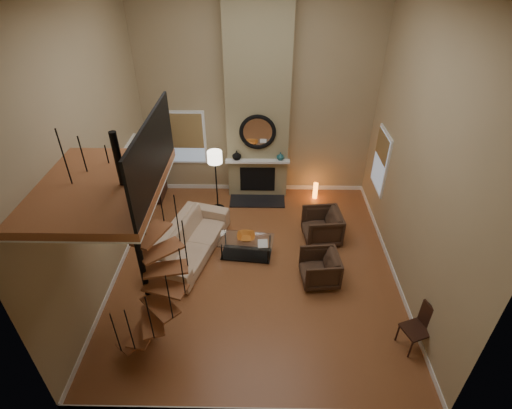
{
  "coord_description": "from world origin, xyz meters",
  "views": [
    {
      "loc": [
        0.12,
        -6.42,
        6.1
      ],
      "look_at": [
        0.0,
        0.4,
        1.4
      ],
      "focal_mm": 27.62,
      "sensor_mm": 36.0,
      "label": 1
    }
  ],
  "objects_px": {
    "sofa": "(191,239)",
    "armchair_near": "(325,226)",
    "hutch": "(153,167)",
    "accent_lamp": "(315,191)",
    "side_chair": "(421,325)",
    "armchair_far": "(323,268)",
    "coffee_table": "(246,245)",
    "floor_lamp": "(215,162)"
  },
  "relations": [
    {
      "from": "sofa",
      "to": "armchair_near",
      "type": "distance_m",
      "value": 3.18
    },
    {
      "from": "hutch",
      "to": "accent_lamp",
      "type": "xyz_separation_m",
      "value": [
        4.39,
        0.02,
        -0.7
      ]
    },
    {
      "from": "hutch",
      "to": "side_chair",
      "type": "distance_m",
      "value": 7.4
    },
    {
      "from": "armchair_far",
      "to": "side_chair",
      "type": "bearing_deg",
      "value": 37.75
    },
    {
      "from": "coffee_table",
      "to": "floor_lamp",
      "type": "relative_size",
      "value": 0.75
    },
    {
      "from": "hutch",
      "to": "armchair_near",
      "type": "relative_size",
      "value": 2.09
    },
    {
      "from": "floor_lamp",
      "to": "hutch",
      "type": "bearing_deg",
      "value": 163.09
    },
    {
      "from": "coffee_table",
      "to": "hutch",
      "type": "bearing_deg",
      "value": 137.12
    },
    {
      "from": "armchair_near",
      "to": "armchair_far",
      "type": "bearing_deg",
      "value": -14.97
    },
    {
      "from": "coffee_table",
      "to": "accent_lamp",
      "type": "distance_m",
      "value": 3.01
    },
    {
      "from": "armchair_far",
      "to": "coffee_table",
      "type": "distance_m",
      "value": 1.81
    },
    {
      "from": "armchair_near",
      "to": "coffee_table",
      "type": "height_order",
      "value": "armchair_near"
    },
    {
      "from": "armchair_near",
      "to": "sofa",
      "type": "bearing_deg",
      "value": -85.14
    },
    {
      "from": "floor_lamp",
      "to": "coffee_table",
      "type": "bearing_deg",
      "value": -65.9
    },
    {
      "from": "sofa",
      "to": "side_chair",
      "type": "distance_m",
      "value": 4.99
    },
    {
      "from": "side_chair",
      "to": "accent_lamp",
      "type": "bearing_deg",
      "value": 105.15
    },
    {
      "from": "hutch",
      "to": "sofa",
      "type": "xyz_separation_m",
      "value": [
        1.31,
        -2.32,
        -0.55
      ]
    },
    {
      "from": "side_chair",
      "to": "floor_lamp",
      "type": "bearing_deg",
      "value": 133.16
    },
    {
      "from": "accent_lamp",
      "to": "floor_lamp",
      "type": "bearing_deg",
      "value": -168.42
    },
    {
      "from": "sofa",
      "to": "floor_lamp",
      "type": "height_order",
      "value": "floor_lamp"
    },
    {
      "from": "sofa",
      "to": "accent_lamp",
      "type": "height_order",
      "value": "sofa"
    },
    {
      "from": "sofa",
      "to": "side_chair",
      "type": "bearing_deg",
      "value": -103.18
    },
    {
      "from": "sofa",
      "to": "side_chair",
      "type": "relative_size",
      "value": 2.7
    },
    {
      "from": "hutch",
      "to": "floor_lamp",
      "type": "bearing_deg",
      "value": -16.91
    },
    {
      "from": "hutch",
      "to": "coffee_table",
      "type": "distance_m",
      "value": 3.57
    },
    {
      "from": "armchair_far",
      "to": "side_chair",
      "type": "height_order",
      "value": "side_chair"
    },
    {
      "from": "hutch",
      "to": "armchair_near",
      "type": "height_order",
      "value": "hutch"
    },
    {
      "from": "sofa",
      "to": "coffee_table",
      "type": "distance_m",
      "value": 1.27
    },
    {
      "from": "hutch",
      "to": "armchair_far",
      "type": "height_order",
      "value": "hutch"
    },
    {
      "from": "coffee_table",
      "to": "floor_lamp",
      "type": "height_order",
      "value": "floor_lamp"
    },
    {
      "from": "side_chair",
      "to": "coffee_table",
      "type": "bearing_deg",
      "value": 142.98
    },
    {
      "from": "hutch",
      "to": "side_chair",
      "type": "bearing_deg",
      "value": -39.79
    },
    {
      "from": "floor_lamp",
      "to": "accent_lamp",
      "type": "relative_size",
      "value": 3.68
    },
    {
      "from": "armchair_far",
      "to": "side_chair",
      "type": "relative_size",
      "value": 0.84
    },
    {
      "from": "sofa",
      "to": "accent_lamp",
      "type": "relative_size",
      "value": 5.41
    },
    {
      "from": "accent_lamp",
      "to": "armchair_near",
      "type": "bearing_deg",
      "value": -88.7
    },
    {
      "from": "armchair_near",
      "to": "coffee_table",
      "type": "bearing_deg",
      "value": -76.52
    },
    {
      "from": "hutch",
      "to": "sofa",
      "type": "relative_size",
      "value": 0.73
    },
    {
      "from": "floor_lamp",
      "to": "side_chair",
      "type": "bearing_deg",
      "value": -46.84
    },
    {
      "from": "hutch",
      "to": "armchair_near",
      "type": "bearing_deg",
      "value": -21.29
    },
    {
      "from": "coffee_table",
      "to": "floor_lamp",
      "type": "xyz_separation_m",
      "value": [
        -0.83,
        1.86,
        1.13
      ]
    },
    {
      "from": "side_chair",
      "to": "armchair_near",
      "type": "bearing_deg",
      "value": 112.53
    }
  ]
}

